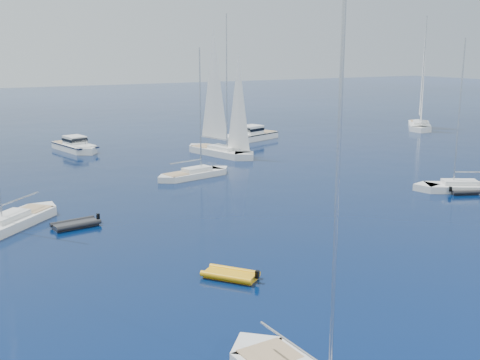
# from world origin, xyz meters

# --- Properties ---
(ground) EXTENTS (400.00, 400.00, 0.00)m
(ground) POSITION_xyz_m (0.00, 0.00, 0.00)
(ground) COLOR navy
(ground) RESTS_ON ground
(motor_cruiser_distant) EXTENTS (10.98, 6.53, 2.76)m
(motor_cruiser_distant) POSITION_xyz_m (21.38, 57.39, 0.00)
(motor_cruiser_distant) COLOR white
(motor_cruiser_distant) RESTS_ON ground
(motor_cruiser_horizon) EXTENTS (4.91, 10.09, 2.54)m
(motor_cruiser_horizon) POSITION_xyz_m (-3.56, 60.55, 0.00)
(motor_cruiser_horizon) COLOR white
(motor_cruiser_horizon) RESTS_ON ground
(sailboat_mid_r) EXTENTS (9.98, 7.37, 14.78)m
(sailboat_mid_r) POSITION_xyz_m (23.31, 20.03, 0.00)
(sailboat_mid_r) COLOR silver
(sailboat_mid_r) RESTS_ON ground
(sailboat_mid_l) EXTENTS (9.68, 9.39, 15.74)m
(sailboat_mid_l) POSITION_xyz_m (-16.11, 28.98, 0.00)
(sailboat_mid_l) COLOR silver
(sailboat_mid_l) RESTS_ON ground
(sailboat_centre) EXTENTS (9.77, 4.32, 13.91)m
(sailboat_centre) POSITION_xyz_m (3.38, 38.14, 0.00)
(sailboat_centre) COLOR silver
(sailboat_centre) RESTS_ON ground
(sailboat_sails_r) EXTENTS (6.30, 12.71, 18.08)m
(sailboat_sails_r) POSITION_xyz_m (11.88, 48.57, 0.00)
(sailboat_sails_r) COLOR silver
(sailboat_sails_r) RESTS_ON ground
(sailboat_sails_far) EXTENTS (11.40, 11.81, 19.15)m
(sailboat_sails_far) POSITION_xyz_m (53.10, 54.68, 0.00)
(sailboat_sails_far) COLOR white
(sailboat_sails_far) RESTS_ON ground
(tender_yellow) EXTENTS (3.58, 3.86, 0.95)m
(tender_yellow) POSITION_xyz_m (-6.40, 11.74, 0.00)
(tender_yellow) COLOR #E8A00D
(tender_yellow) RESTS_ON ground
(tender_grey_near) EXTENTS (3.16, 2.52, 0.95)m
(tender_grey_near) POSITION_xyz_m (22.41, 19.20, 0.00)
(tender_grey_near) COLOR black
(tender_grey_near) RESTS_ON ground
(tender_grey_far) EXTENTS (3.90, 2.49, 0.95)m
(tender_grey_far) POSITION_xyz_m (-11.90, 26.46, 0.00)
(tender_grey_far) COLOR black
(tender_grey_far) RESTS_ON ground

